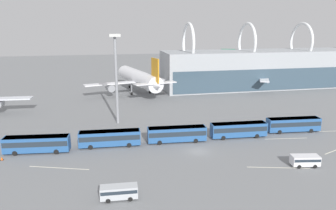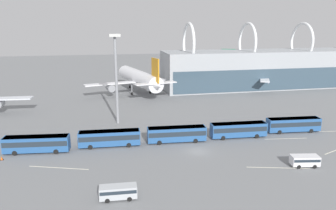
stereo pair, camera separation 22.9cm
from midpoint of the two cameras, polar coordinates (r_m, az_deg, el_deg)
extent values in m
plane|color=slate|center=(67.28, 5.09, -8.01)|extent=(440.00, 440.00, 0.00)
cube|color=#9EA3A8|center=(146.74, 21.75, 6.05)|extent=(113.66, 18.89, 14.72)
cube|color=#384C5B|center=(139.36, 23.80, 4.31)|extent=(111.39, 0.20, 8.09)
torus|color=white|center=(125.75, 3.50, 10.71)|extent=(1.10, 15.60, 15.60)
torus|color=white|center=(134.07, 13.52, 10.56)|extent=(1.10, 15.60, 15.60)
torus|color=white|center=(145.83, 22.13, 10.18)|extent=(1.10, 15.60, 15.60)
cylinder|color=white|center=(121.06, -5.18, 4.73)|extent=(12.75, 32.99, 5.42)
sphere|color=white|center=(136.32, -7.57, 5.71)|extent=(5.31, 5.31, 5.31)
cone|color=white|center=(106.11, -2.13, 3.47)|extent=(6.66, 8.15, 5.15)
cube|color=white|center=(119.37, -4.84, 4.14)|extent=(40.36, 12.60, 0.35)
cylinder|color=gray|center=(116.23, -10.09, 2.95)|extent=(3.35, 4.43, 2.51)
cylinder|color=gray|center=(124.00, 0.11, 3.86)|extent=(3.35, 4.43, 2.51)
cube|color=orange|center=(106.07, -2.32, 6.04)|extent=(1.64, 5.41, 7.81)
cube|color=white|center=(106.73, -2.30, 3.82)|extent=(14.46, 6.35, 0.28)
cylinder|color=gray|center=(131.72, -6.81, 4.17)|extent=(0.36, 0.36, 4.67)
cylinder|color=black|center=(132.14, -6.78, 3.17)|extent=(0.69, 1.17, 1.10)
cylinder|color=gray|center=(118.56, -6.42, 3.09)|extent=(0.36, 0.36, 4.67)
cylinder|color=black|center=(119.02, -6.39, 1.99)|extent=(0.69, 1.17, 1.10)
cylinder|color=gray|center=(120.97, -3.26, 3.37)|extent=(0.36, 0.36, 4.67)
cylinder|color=black|center=(121.42, -3.24, 2.29)|extent=(0.69, 1.17, 1.10)
cylinder|color=silver|center=(140.98, 17.04, 5.56)|extent=(34.13, 20.40, 5.73)
sphere|color=silver|center=(143.11, 24.09, 5.07)|extent=(5.61, 5.61, 5.61)
cone|color=silver|center=(141.03, 9.87, 5.97)|extent=(9.31, 8.25, 5.44)
cube|color=silver|center=(141.01, 16.14, 5.21)|extent=(19.86, 36.64, 0.35)
cylinder|color=gray|center=(152.05, 15.96, 5.28)|extent=(4.08, 3.61, 2.38)
cylinder|color=gray|center=(130.42, 16.27, 3.88)|extent=(4.08, 3.61, 2.38)
cube|color=#19724C|center=(140.39, 10.31, 7.94)|extent=(5.29, 2.82, 8.10)
cube|color=silver|center=(140.90, 10.23, 6.18)|extent=(9.34, 14.81, 0.28)
cylinder|color=gray|center=(142.61, 21.69, 4.06)|extent=(0.36, 0.36, 4.82)
cylinder|color=black|center=(143.00, 21.60, 3.11)|extent=(1.19, 0.88, 1.10)
cylinder|color=gray|center=(144.98, 16.04, 4.65)|extent=(0.36, 0.36, 4.82)
cylinder|color=black|center=(145.37, 15.97, 3.72)|extent=(1.19, 0.88, 1.10)
cylinder|color=gray|center=(137.64, 16.14, 4.17)|extent=(0.36, 0.36, 4.82)
cylinder|color=black|center=(138.05, 16.07, 3.19)|extent=(1.19, 0.88, 1.10)
cube|color=#285693|center=(70.76, -21.96, -6.27)|extent=(12.93, 4.05, 3.01)
cube|color=#232D38|center=(70.66, -21.99, -6.04)|extent=(12.68, 4.05, 1.05)
cube|color=silver|center=(70.30, -22.07, -5.16)|extent=(12.55, 3.93, 0.12)
cylinder|color=black|center=(71.35, -18.53, -6.97)|extent=(1.03, 0.41, 1.00)
cylinder|color=black|center=(69.09, -18.97, -7.71)|extent=(1.03, 0.41, 1.00)
cylinder|color=black|center=(73.52, -24.58, -6.92)|extent=(1.03, 0.41, 1.00)
cylinder|color=black|center=(71.33, -25.20, -7.62)|extent=(1.03, 0.41, 1.00)
cube|color=#285693|center=(70.00, -10.20, -5.65)|extent=(12.85, 3.42, 3.01)
cube|color=#232D38|center=(69.90, -10.21, -5.42)|extent=(12.60, 3.43, 1.05)
cube|color=silver|center=(69.54, -10.25, -4.53)|extent=(12.47, 3.32, 0.12)
cylinder|color=black|center=(71.62, -6.96, -6.24)|extent=(1.02, 0.36, 1.00)
cylinder|color=black|center=(69.29, -6.89, -6.95)|extent=(1.02, 0.36, 1.00)
cylinder|color=black|center=(71.88, -13.29, -6.45)|extent=(1.02, 0.36, 1.00)
cylinder|color=black|center=(69.55, -13.44, -7.16)|extent=(1.02, 0.36, 1.00)
cube|color=#285693|center=(71.40, 1.46, -5.03)|extent=(12.86, 3.50, 3.01)
cube|color=#232D38|center=(71.31, 1.46, -4.80)|extent=(12.61, 3.51, 1.05)
cube|color=silver|center=(70.95, 1.47, -3.93)|extent=(12.48, 3.39, 0.12)
cylinder|color=black|center=(73.75, 4.32, -5.57)|extent=(1.02, 0.36, 1.00)
cylinder|color=black|center=(71.47, 4.76, -6.23)|extent=(1.02, 0.36, 1.00)
cylinder|color=black|center=(72.49, -1.80, -5.89)|extent=(1.02, 0.36, 1.00)
cylinder|color=black|center=(70.17, -1.57, -6.57)|extent=(1.02, 0.36, 1.00)
cube|color=#285693|center=(75.92, 12.10, -4.17)|extent=(12.84, 3.37, 3.01)
cube|color=#232D38|center=(75.83, 12.11, -3.96)|extent=(12.59, 3.39, 1.05)
cube|color=silver|center=(75.49, 12.15, -3.13)|extent=(12.46, 3.27, 0.12)
cylinder|color=black|center=(78.90, 14.41, -4.67)|extent=(1.01, 0.35, 1.00)
cylinder|color=black|center=(76.75, 15.14, -5.24)|extent=(1.01, 0.35, 1.00)
cylinder|color=black|center=(76.19, 8.93, -5.06)|extent=(1.01, 0.35, 1.00)
cylinder|color=black|center=(73.96, 9.52, -5.67)|extent=(1.01, 0.35, 1.00)
cube|color=#285693|center=(83.47, 20.90, -3.14)|extent=(12.89, 3.69, 3.01)
cube|color=#232D38|center=(83.39, 20.92, -2.94)|extent=(12.64, 3.70, 1.05)
cube|color=silver|center=(83.08, 20.99, -2.19)|extent=(12.50, 3.58, 0.12)
cylinder|color=black|center=(86.79, 22.74, -3.63)|extent=(1.02, 0.38, 1.00)
cylinder|color=black|center=(84.77, 23.57, -4.12)|extent=(1.02, 0.38, 1.00)
cylinder|color=black|center=(83.16, 18.02, -3.96)|extent=(1.02, 0.38, 1.00)
cylinder|color=black|center=(81.04, 18.77, -4.48)|extent=(1.02, 0.38, 1.00)
cube|color=silver|center=(64.91, 22.66, -8.84)|extent=(5.23, 2.95, 1.72)
cube|color=#232D38|center=(64.81, 22.69, -8.61)|extent=(5.09, 2.95, 0.52)
cylinder|color=black|center=(66.64, 23.38, -9.07)|extent=(0.73, 0.34, 0.70)
cylinder|color=black|center=(64.99, 24.13, -9.73)|extent=(0.73, 0.34, 0.70)
cylinder|color=black|center=(65.48, 21.08, -9.25)|extent=(0.73, 0.34, 0.70)
cylinder|color=black|center=(63.81, 21.78, -9.94)|extent=(0.73, 0.34, 0.70)
cube|color=#B2B7BC|center=(50.19, -8.67, -14.69)|extent=(5.57, 2.22, 1.80)
cube|color=#232D38|center=(50.05, -8.68, -14.40)|extent=(5.40, 2.23, 0.54)
cylinder|color=black|center=(49.85, -10.52, -16.10)|extent=(0.71, 0.26, 0.70)
cylinder|color=black|center=(51.43, -10.48, -15.09)|extent=(0.71, 0.26, 0.70)
cylinder|color=black|center=(49.82, -6.73, -15.96)|extent=(0.71, 0.26, 0.70)
cylinder|color=black|center=(51.40, -6.82, -14.96)|extent=(0.71, 0.26, 0.70)
cylinder|color=gray|center=(83.77, -9.06, 4.13)|extent=(0.69, 0.69, 22.10)
cube|color=silver|center=(82.62, -9.36, 11.89)|extent=(2.74, 2.74, 0.69)
cube|color=silver|center=(63.01, 18.61, -10.30)|extent=(10.95, 3.15, 0.01)
cube|color=silver|center=(78.60, 19.75, -5.52)|extent=(9.79, 1.51, 0.01)
cube|color=silver|center=(79.85, 13.51, -4.76)|extent=(6.23, 2.40, 0.01)
cube|color=silver|center=(88.48, 26.82, -4.07)|extent=(7.25, 1.03, 0.01)
cube|color=silver|center=(62.89, -18.54, -10.35)|extent=(10.67, 3.94, 0.01)
cube|color=silver|center=(75.28, 26.91, -7.11)|extent=(6.40, 2.77, 0.01)
cube|color=black|center=(70.40, -27.02, -8.54)|extent=(0.60, 0.60, 0.02)
cone|color=#EA5914|center=(70.26, -27.05, -8.25)|extent=(0.44, 0.44, 0.72)
camera|label=1|loc=(0.11, -90.08, -0.02)|focal=35.00mm
camera|label=2|loc=(0.11, 89.92, 0.02)|focal=35.00mm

